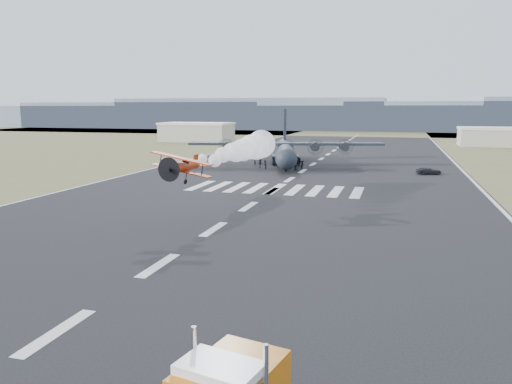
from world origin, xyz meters
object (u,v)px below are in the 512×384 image
at_px(hangar_right, 493,136).
at_px(crew_e, 296,166).
at_px(hangar_left, 197,132).
at_px(crew_a, 255,162).
at_px(crew_f, 300,162).
at_px(crew_h, 265,165).
at_px(crew_d, 288,162).
at_px(transport_aircraft, 285,150).
at_px(crew_g, 273,161).
at_px(aerobatic_biplane, 182,166).
at_px(support_vehicle, 429,171).
at_px(crew_c, 260,163).
at_px(crew_b, 303,165).

relative_size(hangar_right, crew_e, 12.09).
distance_m(hangar_left, crew_a, 78.14).
bearing_deg(crew_f, crew_h, 79.50).
relative_size(hangar_left, hangar_right, 1.20).
distance_m(crew_d, crew_h, 6.36).
bearing_deg(transport_aircraft, hangar_left, 113.27).
xyz_separation_m(crew_d, crew_f, (2.26, 0.91, 0.08)).
height_order(crew_f, crew_g, crew_g).
bearing_deg(crew_f, crew_d, 54.13).
relative_size(aerobatic_biplane, crew_a, 4.01).
relative_size(aerobatic_biplane, crew_f, 3.76).
bearing_deg(hangar_right, crew_f, -124.37).
bearing_deg(support_vehicle, crew_f, 59.82).
distance_m(hangar_left, crew_f, 82.23).
relative_size(transport_aircraft, support_vehicle, 9.08).
bearing_deg(crew_c, crew_a, 61.75).
bearing_deg(crew_e, aerobatic_biplane, 168.11).
xyz_separation_m(hangar_left, hangar_right, (98.00, 5.00, -0.40)).
height_order(hangar_left, crew_d, hangar_left).
height_order(crew_c, crew_g, crew_c).
relative_size(crew_d, crew_h, 0.95).
height_order(support_vehicle, crew_a, crew_a).
distance_m(hangar_right, aerobatic_biplane, 134.81).
relative_size(crew_b, crew_d, 1.10).
distance_m(hangar_right, crew_b, 88.68).
height_order(crew_a, crew_f, crew_f).
relative_size(aerobatic_biplane, crew_c, 3.65).
xyz_separation_m(hangar_left, crew_b, (51.55, -70.51, -2.53)).
distance_m(crew_e, crew_h, 6.36).
xyz_separation_m(hangar_right, support_vehicle, (-23.07, -76.28, -2.39)).
distance_m(crew_b, crew_g, 8.34).
bearing_deg(support_vehicle, aerobatic_biplane, 134.90).
bearing_deg(aerobatic_biplane, crew_c, 98.63).
height_order(crew_e, crew_g, crew_g).
bearing_deg(crew_c, crew_f, -21.34).
bearing_deg(crew_f, crew_c, 68.93).
distance_m(aerobatic_biplane, crew_d, 54.39).
height_order(crew_a, crew_c, crew_c).
xyz_separation_m(crew_a, crew_f, (9.21, 1.35, 0.05)).
relative_size(hangar_right, aerobatic_biplane, 3.08).
relative_size(transport_aircraft, crew_c, 22.01).
height_order(aerobatic_biplane, transport_aircraft, transport_aircraft).
xyz_separation_m(crew_a, crew_b, (10.85, -3.86, 0.05)).
xyz_separation_m(crew_d, crew_h, (-3.49, -5.32, 0.04)).
height_order(crew_d, crew_f, crew_f).
bearing_deg(crew_d, crew_a, 29.38).
relative_size(transport_aircraft, crew_h, 23.85).
bearing_deg(hangar_right, hangar_left, -177.08).
height_order(aerobatic_biplane, crew_c, aerobatic_biplane).
bearing_deg(crew_e, crew_c, 67.89).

